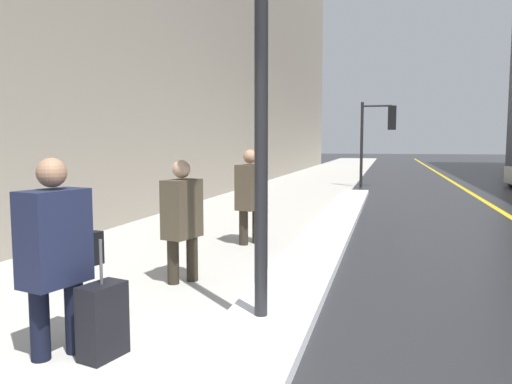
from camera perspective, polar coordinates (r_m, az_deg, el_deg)
The scene contains 9 objects.
sidewalk_slab at distance 17.65m, azimuth 4.17°, elevation 0.12°, with size 4.00×80.00×0.01m.
road_centre_stripe at distance 17.56m, azimuth 23.78°, elevation -0.38°, with size 0.16×80.00×0.00m.
snow_bank_curb at distance 9.13m, azimuth 8.24°, elevation -4.72°, with size 0.81×16.16×0.12m.
lamp_post at distance 4.56m, azimuth 0.61°, elevation 19.78°, with size 0.28×0.28×4.65m.
traffic_light_near at distance 19.61m, azimuth 14.13°, elevation 7.30°, with size 1.31×0.32×3.24m.
pedestrian_with_shoulder_bag at distance 4.19m, azimuth -21.89°, elevation -5.99°, with size 0.41×0.75×1.58m.
pedestrian_nearside at distance 6.02m, azimuth -8.44°, elevation -2.67°, with size 0.39×0.54×1.49m.
pedestrian_trailing at distance 8.23m, azimuth -0.68°, elevation -0.03°, with size 0.41×0.57×1.58m.
rolling_suitcase at distance 4.19m, azimuth -17.11°, elevation -13.94°, with size 0.30×0.40×0.95m.
Camera 1 is at (1.27, -2.27, 1.68)m, focal length 35.00 mm.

